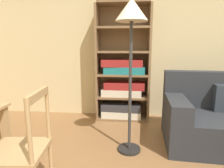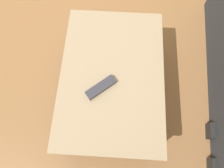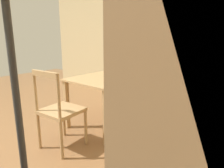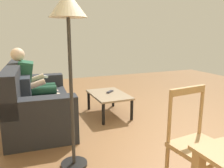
% 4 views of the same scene
% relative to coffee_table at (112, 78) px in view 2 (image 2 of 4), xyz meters
% --- Properties ---
extents(coffee_table, '(0.86, 0.57, 0.37)m').
position_rel_coffee_table_xyz_m(coffee_table, '(0.00, 0.00, 0.00)').
color(coffee_table, gray).
rests_on(coffee_table, ground_plane).
extents(tv_remote, '(0.15, 0.16, 0.02)m').
position_rel_coffee_table_xyz_m(tv_remote, '(0.08, -0.05, 0.06)').
color(tv_remote, '#2D2D38').
rests_on(tv_remote, coffee_table).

